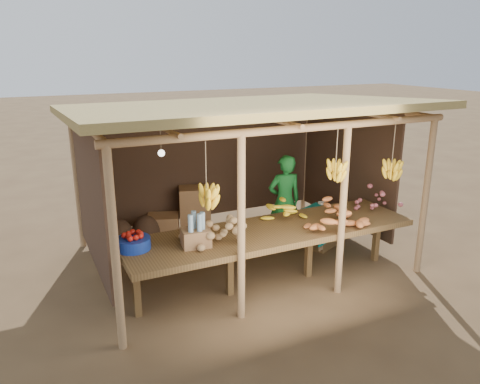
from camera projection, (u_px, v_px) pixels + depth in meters
name	position (u px, v px, depth m)	size (l,w,h in m)	color
ground	(240.00, 258.00, 7.15)	(60.00, 60.00, 0.00)	brown
stall_structure	(246.00, 135.00, 6.51)	(4.70, 3.50, 2.43)	#9E7951
counter	(271.00, 234.00, 6.11)	(3.90, 1.05, 0.80)	brown
potato_heap	(225.00, 227.00, 5.69)	(0.93, 0.56, 0.36)	#A07E53
sweet_potato_heap	(332.00, 214.00, 6.15)	(0.89, 0.54, 0.35)	#C46932
onion_heap	(378.00, 197.00, 6.86)	(0.71, 0.43, 0.35)	#C55F69
banana_pile	(284.00, 207.00, 6.42)	(0.57, 0.34, 0.35)	yellow
tomato_basin	(133.00, 242.00, 5.47)	(0.40, 0.40, 0.21)	navy
bottle_box	(196.00, 233.00, 5.54)	(0.36, 0.30, 0.42)	#946842
vendor	(284.00, 201.00, 7.39)	(0.55, 0.36, 1.50)	#186D28
tarp_crate	(320.00, 226.00, 7.55)	(0.81, 0.77, 0.76)	brown
carton_stack	(185.00, 216.00, 7.89)	(1.17, 0.54, 0.82)	#946842
burlap_sacks	(133.00, 233.00, 7.39)	(0.88, 0.46, 0.62)	#432D1F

